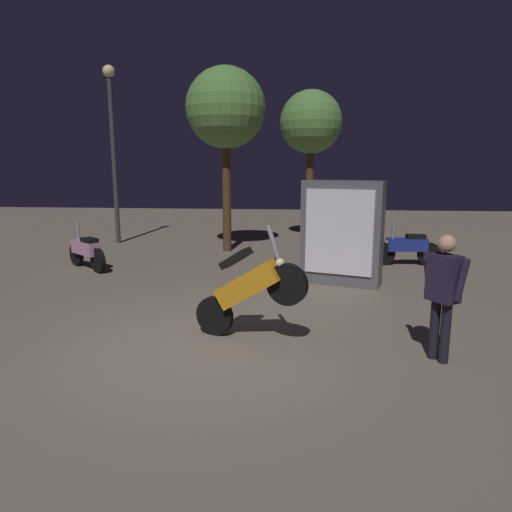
{
  "coord_description": "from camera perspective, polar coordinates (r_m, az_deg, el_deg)",
  "views": [
    {
      "loc": [
        1.24,
        -5.66,
        2.38
      ],
      "look_at": [
        0.59,
        1.34,
        1.0
      ],
      "focal_mm": 32.23,
      "sensor_mm": 36.0,
      "label": 1
    }
  ],
  "objects": [
    {
      "name": "streetlamp_near",
      "position": [
        14.99,
        -17.4,
        14.3
      ],
      "size": [
        0.36,
        0.36,
        5.31
      ],
      "color": "#38383D",
      "rests_on": "ground_plane"
    },
    {
      "name": "motorcycle_blue_parked_right",
      "position": [
        11.72,
        18.22,
        1.01
      ],
      "size": [
        1.66,
        0.35,
        1.11
      ],
      "rotation": [
        0.0,
        0.0,
        3.19
      ],
      "color": "black",
      "rests_on": "ground_plane"
    },
    {
      "name": "tree_left_bg",
      "position": [
        14.98,
        6.83,
        16.0
      ],
      "size": [
        1.94,
        1.94,
        4.7
      ],
      "color": "#4C331E",
      "rests_on": "ground_plane"
    },
    {
      "name": "person_bystander_far",
      "position": [
        11.4,
        10.58,
        3.96
      ],
      "size": [
        0.63,
        0.39,
        1.68
      ],
      "rotation": [
        0.0,
        0.0,
        2.06
      ],
      "color": "black",
      "rests_on": "ground_plane"
    },
    {
      "name": "person_rider_beside",
      "position": [
        6.01,
        22.22,
        -3.64
      ],
      "size": [
        0.44,
        0.6,
        1.58
      ],
      "rotation": [
        0.0,
        0.0,
        0.59
      ],
      "color": "black",
      "rests_on": "ground_plane"
    },
    {
      "name": "ground_plane",
      "position": [
        6.27,
        -6.68,
        -11.3
      ],
      "size": [
        40.0,
        40.0,
        0.0
      ],
      "primitive_type": "plane",
      "color": "#756656"
    },
    {
      "name": "kiosk_billboard",
      "position": [
        9.42,
        10.59,
        2.81
      ],
      "size": [
        1.68,
        0.98,
        2.1
      ],
      "rotation": [
        0.0,
        0.0,
        2.82
      ],
      "color": "#595960",
      "rests_on": "ground_plane"
    },
    {
      "name": "tree_center_bg",
      "position": [
        13.05,
        -3.79,
        17.7
      ],
      "size": [
        2.16,
        2.16,
        5.01
      ],
      "color": "#4C331E",
      "rests_on": "ground_plane"
    },
    {
      "name": "motorcycle_orange_foreground",
      "position": [
        6.26,
        -0.89,
        -4.05
      ],
      "size": [
        1.6,
        0.65,
        1.63
      ],
      "rotation": [
        0.0,
        0.0,
        -0.34
      ],
      "color": "black",
      "rests_on": "ground_plane"
    },
    {
      "name": "motorcycle_pink_parked_left",
      "position": [
        11.42,
        -20.3,
        0.62
      ],
      "size": [
        1.35,
        1.13,
        1.11
      ],
      "rotation": [
        0.0,
        0.0,
        2.46
      ],
      "color": "black",
      "rests_on": "ground_plane"
    }
  ]
}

